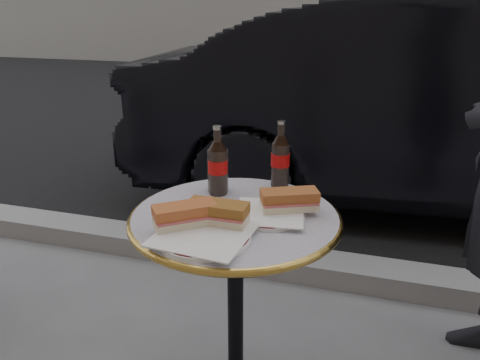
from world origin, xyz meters
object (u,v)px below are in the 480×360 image
(plate_left, at_px, (204,237))
(parked_car, at_px, (446,107))
(cola_glass, at_px, (218,171))
(plate_right, at_px, (269,215))
(cola_bottle_left, at_px, (218,161))
(cola_bottle_right, at_px, (280,154))
(bistro_table, at_px, (236,318))

(plate_left, distance_m, parked_car, 2.42)
(cola_glass, bearing_deg, parked_car, 65.12)
(plate_right, xyz_separation_m, parked_car, (0.70, 2.09, -0.07))
(cola_bottle_left, distance_m, parked_car, 2.17)
(plate_left, xyz_separation_m, cola_bottle_right, (0.11, 0.43, 0.10))
(cola_bottle_right, distance_m, cola_glass, 0.21)
(cola_bottle_right, height_order, cola_glass, cola_bottle_right)
(parked_car, bearing_deg, cola_bottle_right, 154.52)
(plate_right, distance_m, cola_glass, 0.26)
(bistro_table, distance_m, plate_left, 0.41)
(bistro_table, relative_size, cola_glass, 5.21)
(cola_bottle_left, height_order, parked_car, parked_car)
(plate_right, height_order, parked_car, parked_car)
(cola_bottle_left, height_order, cola_bottle_right, same)
(bistro_table, distance_m, parked_car, 2.27)
(plate_left, distance_m, cola_glass, 0.34)
(cola_glass, distance_m, parked_car, 2.15)
(plate_left, relative_size, cola_bottle_right, 1.11)
(cola_bottle_left, relative_size, cola_glass, 1.59)
(plate_right, height_order, cola_glass, cola_glass)
(bistro_table, distance_m, plate_right, 0.39)
(bistro_table, bearing_deg, parked_car, 69.21)
(cola_bottle_left, distance_m, cola_glass, 0.05)
(plate_left, bearing_deg, cola_bottle_right, 75.89)
(bistro_table, height_order, parked_car, parked_car)
(cola_bottle_left, xyz_separation_m, cola_bottle_right, (0.18, 0.12, -0.00))
(cola_bottle_right, bearing_deg, bistro_table, -106.52)
(cola_bottle_right, bearing_deg, parked_car, 68.63)
(cola_glass, xyz_separation_m, parked_car, (0.90, 1.95, -0.13))
(plate_left, distance_m, plate_right, 0.22)
(plate_left, xyz_separation_m, parked_car, (0.83, 2.27, -0.07))
(plate_left, relative_size, cola_bottle_left, 1.11)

